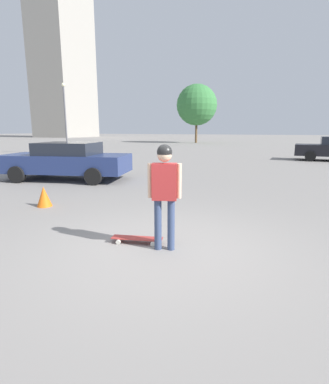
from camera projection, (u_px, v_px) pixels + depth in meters
ground_plane at (164, 249)px, 4.78m from camera, size 220.00×220.00×0.00m
person at (164, 185)px, 4.57m from camera, size 0.50×0.30×1.66m
skateboard at (137, 239)px, 5.03m from camera, size 0.88×0.39×0.09m
car_parked_near at (67, 160)px, 11.25m from camera, size 4.91×2.80×1.40m
building_block_distant at (63, 63)px, 71.54m from camera, size 9.91×13.23×35.09m
tree_distant at (197, 105)px, 41.38m from camera, size 5.58×5.58×7.98m
traffic_cone at (44, 197)px, 7.39m from camera, size 0.36×0.36×0.50m
lamp_post at (65, 113)px, 22.33m from camera, size 0.28×0.28×5.22m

